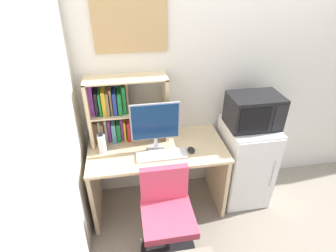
{
  "coord_description": "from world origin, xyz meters",
  "views": [
    {
      "loc": [
        -1.15,
        -2.4,
        2.28
      ],
      "look_at": [
        -0.8,
        -0.36,
        1.02
      ],
      "focal_mm": 28.77,
      "sensor_mm": 36.0,
      "label": 1
    }
  ],
  "objects_px": {
    "mini_fridge": "(244,162)",
    "microwave": "(254,111)",
    "keyboard": "(162,155)",
    "water_bottle": "(102,143)",
    "desk_chair": "(167,220)",
    "monitor": "(155,124)",
    "computer_mouse": "(191,150)",
    "wall_corkboard": "(130,20)",
    "hutch_bookshelf": "(117,110)"
  },
  "relations": [
    {
      "from": "monitor",
      "to": "wall_corkboard",
      "type": "relative_size",
      "value": 0.76
    },
    {
      "from": "hutch_bookshelf",
      "to": "monitor",
      "type": "relative_size",
      "value": 1.54
    },
    {
      "from": "microwave",
      "to": "wall_corkboard",
      "type": "height_order",
      "value": "wall_corkboard"
    },
    {
      "from": "monitor",
      "to": "microwave",
      "type": "bearing_deg",
      "value": 2.13
    },
    {
      "from": "mini_fridge",
      "to": "microwave",
      "type": "relative_size",
      "value": 1.87
    },
    {
      "from": "mini_fridge",
      "to": "microwave",
      "type": "xyz_separation_m",
      "value": [
        0.0,
        0.0,
        0.62
      ]
    },
    {
      "from": "keyboard",
      "to": "desk_chair",
      "type": "distance_m",
      "value": 0.56
    },
    {
      "from": "computer_mouse",
      "to": "mini_fridge",
      "type": "distance_m",
      "value": 0.72
    },
    {
      "from": "keyboard",
      "to": "monitor",
      "type": "bearing_deg",
      "value": 108.02
    },
    {
      "from": "keyboard",
      "to": "microwave",
      "type": "xyz_separation_m",
      "value": [
        0.91,
        0.15,
        0.3
      ]
    },
    {
      "from": "computer_mouse",
      "to": "water_bottle",
      "type": "relative_size",
      "value": 0.48
    },
    {
      "from": "hutch_bookshelf",
      "to": "computer_mouse",
      "type": "bearing_deg",
      "value": -26.88
    },
    {
      "from": "hutch_bookshelf",
      "to": "wall_corkboard",
      "type": "bearing_deg",
      "value": 28.91
    },
    {
      "from": "computer_mouse",
      "to": "desk_chair",
      "type": "distance_m",
      "value": 0.66
    },
    {
      "from": "mini_fridge",
      "to": "desk_chair",
      "type": "bearing_deg",
      "value": -150.18
    },
    {
      "from": "keyboard",
      "to": "computer_mouse",
      "type": "bearing_deg",
      "value": 5.61
    },
    {
      "from": "microwave",
      "to": "desk_chair",
      "type": "xyz_separation_m",
      "value": [
        -0.93,
        -0.54,
        -0.7
      ]
    },
    {
      "from": "water_bottle",
      "to": "desk_chair",
      "type": "xyz_separation_m",
      "value": [
        0.51,
        -0.54,
        -0.49
      ]
    },
    {
      "from": "hutch_bookshelf",
      "to": "mini_fridge",
      "type": "height_order",
      "value": "hutch_bookshelf"
    },
    {
      "from": "monitor",
      "to": "keyboard",
      "type": "distance_m",
      "value": 0.29
    },
    {
      "from": "mini_fridge",
      "to": "computer_mouse",
      "type": "bearing_deg",
      "value": -169.21
    },
    {
      "from": "desk_chair",
      "to": "water_bottle",
      "type": "bearing_deg",
      "value": 133.41
    },
    {
      "from": "keyboard",
      "to": "computer_mouse",
      "type": "relative_size",
      "value": 4.68
    },
    {
      "from": "water_bottle",
      "to": "wall_corkboard",
      "type": "height_order",
      "value": "wall_corkboard"
    },
    {
      "from": "hutch_bookshelf",
      "to": "mini_fridge",
      "type": "relative_size",
      "value": 0.81
    },
    {
      "from": "desk_chair",
      "to": "hutch_bookshelf",
      "type": "bearing_deg",
      "value": 115.16
    },
    {
      "from": "computer_mouse",
      "to": "water_bottle",
      "type": "distance_m",
      "value": 0.83
    },
    {
      "from": "computer_mouse",
      "to": "desk_chair",
      "type": "bearing_deg",
      "value": -125.97
    },
    {
      "from": "mini_fridge",
      "to": "water_bottle",
      "type": "bearing_deg",
      "value": 179.64
    },
    {
      "from": "keyboard",
      "to": "computer_mouse",
      "type": "distance_m",
      "value": 0.29
    },
    {
      "from": "mini_fridge",
      "to": "desk_chair",
      "type": "relative_size",
      "value": 1.1
    },
    {
      "from": "microwave",
      "to": "computer_mouse",
      "type": "bearing_deg",
      "value": -168.95
    },
    {
      "from": "water_bottle",
      "to": "desk_chair",
      "type": "relative_size",
      "value": 0.25
    },
    {
      "from": "monitor",
      "to": "mini_fridge",
      "type": "xyz_separation_m",
      "value": [
        0.95,
        0.03,
        -0.59
      ]
    },
    {
      "from": "wall_corkboard",
      "to": "hutch_bookshelf",
      "type": "bearing_deg",
      "value": -151.09
    },
    {
      "from": "mini_fridge",
      "to": "microwave",
      "type": "distance_m",
      "value": 0.62
    },
    {
      "from": "keyboard",
      "to": "mini_fridge",
      "type": "bearing_deg",
      "value": 9.2
    },
    {
      "from": "keyboard",
      "to": "water_bottle",
      "type": "height_order",
      "value": "water_bottle"
    },
    {
      "from": "hutch_bookshelf",
      "to": "mini_fridge",
      "type": "xyz_separation_m",
      "value": [
        1.28,
        -0.21,
        -0.63
      ]
    },
    {
      "from": "monitor",
      "to": "computer_mouse",
      "type": "xyz_separation_m",
      "value": [
        0.32,
        -0.09,
        -0.26
      ]
    },
    {
      "from": "monitor",
      "to": "keyboard",
      "type": "xyz_separation_m",
      "value": [
        0.04,
        -0.12,
        -0.27
      ]
    },
    {
      "from": "keyboard",
      "to": "computer_mouse",
      "type": "height_order",
      "value": "computer_mouse"
    },
    {
      "from": "hutch_bookshelf",
      "to": "microwave",
      "type": "height_order",
      "value": "hutch_bookshelf"
    },
    {
      "from": "computer_mouse",
      "to": "wall_corkboard",
      "type": "height_order",
      "value": "wall_corkboard"
    },
    {
      "from": "monitor",
      "to": "mini_fridge",
      "type": "relative_size",
      "value": 0.53
    },
    {
      "from": "computer_mouse",
      "to": "desk_chair",
      "type": "relative_size",
      "value": 0.12
    },
    {
      "from": "keyboard",
      "to": "microwave",
      "type": "height_order",
      "value": "microwave"
    },
    {
      "from": "computer_mouse",
      "to": "mini_fridge",
      "type": "height_order",
      "value": "mini_fridge"
    },
    {
      "from": "hutch_bookshelf",
      "to": "microwave",
      "type": "distance_m",
      "value": 1.29
    },
    {
      "from": "microwave",
      "to": "water_bottle",
      "type": "bearing_deg",
      "value": 179.76
    }
  ]
}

